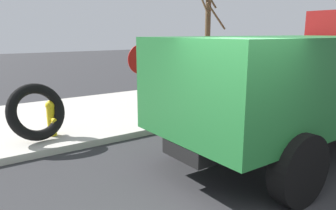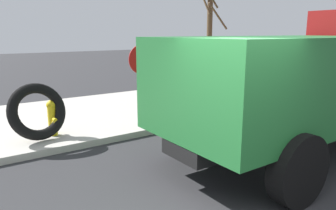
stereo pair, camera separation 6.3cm
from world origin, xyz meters
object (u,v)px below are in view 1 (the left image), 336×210
Objects in this scene: fire_hydrant at (51,117)px; loose_tire at (36,112)px; bare_tree at (208,30)px; dump_truck_green at (319,74)px; stop_sign at (141,69)px.

loose_tire is (-0.34, -0.13, 0.20)m from fire_hydrant.
loose_tire is 0.24× the size of bare_tree.
loose_tire is at bearing -163.57° from bare_tree.
bare_tree is (1.81, 5.51, 0.96)m from dump_truck_green.
loose_tire is at bearing 144.24° from dump_truck_green.
stop_sign is at bearing -3.35° from fire_hydrant.
loose_tire is 7.23m from bare_tree.
fire_hydrant is 2.50m from stop_sign.
loose_tire is at bearing -159.32° from fire_hydrant.
bare_tree is (6.38, 1.85, 1.98)m from fire_hydrant.
fire_hydrant is 5.94m from dump_truck_green.
dump_truck_green is (2.26, -3.53, 0.06)m from stop_sign.
loose_tire is 2.76m from stop_sign.
stop_sign is 0.29× the size of dump_truck_green.
stop_sign is 4.65m from bare_tree.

